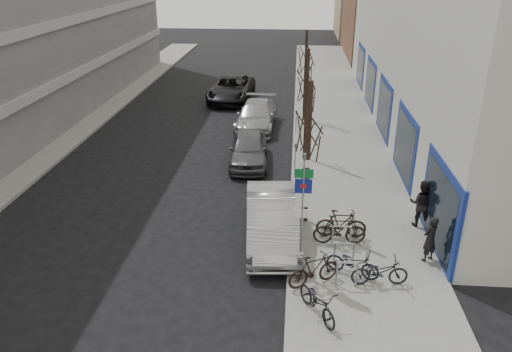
% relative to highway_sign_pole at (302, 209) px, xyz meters
% --- Properties ---
extents(ground, '(120.00, 120.00, 0.00)m').
position_rel_highway_sign_pole_xyz_m(ground, '(-2.40, 0.01, -2.46)').
color(ground, black).
rests_on(ground, ground).
extents(sidewalk_east, '(5.00, 70.00, 0.15)m').
position_rel_highway_sign_pole_xyz_m(sidewalk_east, '(2.10, 10.01, -2.38)').
color(sidewalk_east, slate).
rests_on(sidewalk_east, ground).
extents(sidewalk_west, '(3.00, 70.00, 0.15)m').
position_rel_highway_sign_pole_xyz_m(sidewalk_west, '(-13.40, 10.01, -2.38)').
color(sidewalk_west, slate).
rests_on(sidewalk_west, ground).
extents(brick_building_far, '(12.00, 14.00, 8.00)m').
position_rel_highway_sign_pole_xyz_m(brick_building_far, '(10.60, 40.01, 1.54)').
color(brick_building_far, brown).
rests_on(brick_building_far, ground).
extents(highway_sign_pole, '(0.55, 0.10, 4.20)m').
position_rel_highway_sign_pole_xyz_m(highway_sign_pole, '(0.00, 0.00, 0.00)').
color(highway_sign_pole, gray).
rests_on(highway_sign_pole, ground).
extents(bike_rack, '(0.66, 2.26, 0.83)m').
position_rel_highway_sign_pole_xyz_m(bike_rack, '(1.40, 0.61, -1.80)').
color(bike_rack, gray).
rests_on(bike_rack, sidewalk_east).
extents(tree_near, '(1.80, 1.80, 5.50)m').
position_rel_highway_sign_pole_xyz_m(tree_near, '(0.20, 3.51, 1.65)').
color(tree_near, black).
rests_on(tree_near, ground).
extents(tree_mid, '(1.80, 1.80, 5.50)m').
position_rel_highway_sign_pole_xyz_m(tree_mid, '(0.20, 10.01, 1.65)').
color(tree_mid, black).
rests_on(tree_mid, ground).
extents(tree_far, '(1.80, 1.80, 5.50)m').
position_rel_highway_sign_pole_xyz_m(tree_far, '(0.20, 16.51, 1.65)').
color(tree_far, black).
rests_on(tree_far, ground).
extents(meter_front, '(0.10, 0.08, 1.27)m').
position_rel_highway_sign_pole_xyz_m(meter_front, '(-0.25, 3.01, -1.54)').
color(meter_front, gray).
rests_on(meter_front, sidewalk_east).
extents(meter_mid, '(0.10, 0.08, 1.27)m').
position_rel_highway_sign_pole_xyz_m(meter_mid, '(-0.25, 8.51, -1.54)').
color(meter_mid, gray).
rests_on(meter_mid, sidewalk_east).
extents(meter_back, '(0.10, 0.08, 1.27)m').
position_rel_highway_sign_pole_xyz_m(meter_back, '(-0.25, 14.01, -1.54)').
color(meter_back, gray).
rests_on(meter_back, sidewalk_east).
extents(bike_near_left, '(1.37, 1.83, 1.10)m').
position_rel_highway_sign_pole_xyz_m(bike_near_left, '(0.48, -1.97, -1.76)').
color(bike_near_left, black).
rests_on(bike_near_left, sidewalk_east).
extents(bike_near_right, '(1.78, 1.31, 1.06)m').
position_rel_highway_sign_pole_xyz_m(bike_near_right, '(0.40, -0.53, -1.78)').
color(bike_near_right, black).
rests_on(bike_near_right, sidewalk_east).
extents(bike_mid_curb, '(1.76, 1.12, 1.04)m').
position_rel_highway_sign_pole_xyz_m(bike_mid_curb, '(1.63, 0.07, -1.79)').
color(bike_mid_curb, black).
rests_on(bike_mid_curb, sidewalk_east).
extents(bike_mid_inner, '(1.87, 0.66, 1.12)m').
position_rel_highway_sign_pole_xyz_m(bike_mid_inner, '(1.35, 1.93, -1.75)').
color(bike_mid_inner, black).
rests_on(bike_mid_inner, sidewalk_east).
extents(bike_far_curb, '(1.79, 0.70, 1.06)m').
position_rel_highway_sign_pole_xyz_m(bike_far_curb, '(2.39, -0.36, -1.78)').
color(bike_far_curb, black).
rests_on(bike_far_curb, sidewalk_east).
extents(bike_far_inner, '(1.79, 0.54, 1.09)m').
position_rel_highway_sign_pole_xyz_m(bike_far_inner, '(1.44, 2.39, -1.76)').
color(bike_far_inner, black).
rests_on(bike_far_inner, sidewalk_east).
extents(parked_car_front, '(2.25, 5.27, 1.69)m').
position_rel_highway_sign_pole_xyz_m(parked_car_front, '(-1.00, 2.21, -1.61)').
color(parked_car_front, '#A8A7AC').
rests_on(parked_car_front, ground).
extents(parked_car_mid, '(2.10, 4.60, 1.53)m').
position_rel_highway_sign_pole_xyz_m(parked_car_mid, '(-2.52, 9.41, -1.69)').
color(parked_car_mid, '#515257').
rests_on(parked_car_mid, ground).
extents(parked_car_back, '(2.31, 5.37, 1.54)m').
position_rel_highway_sign_pole_xyz_m(parked_car_back, '(-2.60, 14.96, -1.69)').
color(parked_car_back, '#959599').
rests_on(parked_car_back, ground).
extents(lane_car, '(3.07, 6.11, 1.66)m').
position_rel_highway_sign_pole_xyz_m(lane_car, '(-4.88, 21.17, -1.63)').
color(lane_car, black).
rests_on(lane_car, ground).
extents(pedestrian_near, '(0.70, 0.65, 1.60)m').
position_rel_highway_sign_pole_xyz_m(pedestrian_near, '(4.17, 1.13, -1.51)').
color(pedestrian_near, black).
rests_on(pedestrian_near, sidewalk_east).
extents(pedestrian_far, '(0.78, 0.63, 1.84)m').
position_rel_highway_sign_pole_xyz_m(pedestrian_far, '(4.40, 3.49, -1.39)').
color(pedestrian_far, black).
rests_on(pedestrian_far, sidewalk_east).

